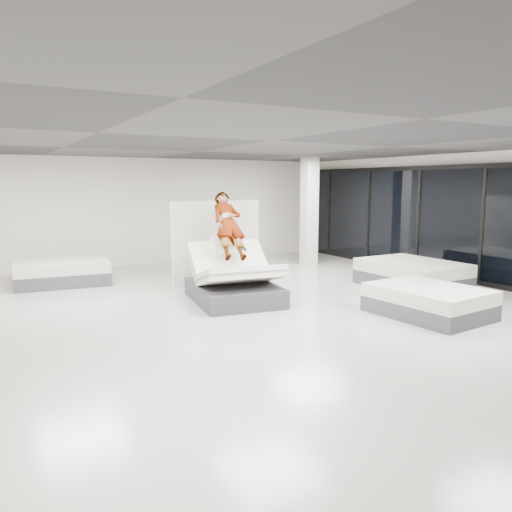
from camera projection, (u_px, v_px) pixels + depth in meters
name	position (u px, v px, depth m)	size (l,w,h in m)	color
room	(271.00, 231.00, 9.08)	(14.00, 14.04, 3.20)	#B0AEA6
hero_bed	(234.00, 282.00, 10.39)	(1.90, 2.35, 1.33)	#3C3C41
person	(229.00, 237.00, 10.55)	(0.65, 0.43, 1.78)	slate
remote	(244.00, 249.00, 10.34)	(0.05, 0.14, 0.03)	black
divider_panel	(217.00, 243.00, 12.07)	(2.24, 0.10, 2.04)	silver
flat_bed_right_far	(412.00, 274.00, 11.83)	(1.74, 2.29, 0.62)	#3C3C41
flat_bed_right_near	(428.00, 301.00, 9.29)	(1.67, 2.12, 0.55)	#3C3C41
flat_bed_left_far	(62.00, 272.00, 12.24)	(2.27, 1.79, 0.59)	#3C3C41
column	(309.00, 212.00, 14.89)	(0.40, 0.40, 3.20)	silver
storefront_glazing	(483.00, 225.00, 11.93)	(0.12, 13.40, 2.92)	#1C232F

